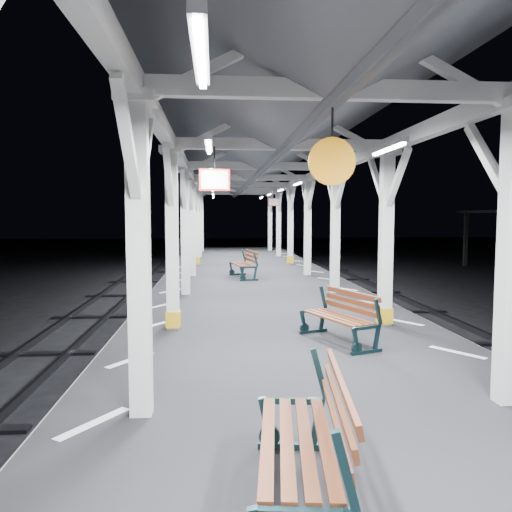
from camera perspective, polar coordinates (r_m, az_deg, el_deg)
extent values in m
plane|color=black|center=(7.91, 4.80, -18.34)|extent=(120.00, 120.00, 0.00)
cube|color=black|center=(7.72, 4.83, -14.93)|extent=(6.00, 50.00, 1.00)
cube|color=silver|center=(7.57, -14.15, -11.45)|extent=(1.00, 48.00, 0.01)
cube|color=silver|center=(8.32, 22.00, -10.18)|extent=(1.00, 48.00, 0.01)
cube|color=silver|center=(5.26, -13.22, -0.80)|extent=(0.22, 0.22, 3.20)
cube|color=silver|center=(5.36, -13.57, 17.15)|extent=(0.40, 0.40, 0.12)
cube|color=silver|center=(5.81, -12.62, 11.08)|extent=(0.10, 0.99, 0.99)
cube|color=silver|center=(4.74, -14.49, 12.54)|extent=(0.10, 0.99, 0.99)
cube|color=silver|center=(9.22, -9.55, 1.57)|extent=(0.22, 0.22, 3.20)
cube|color=silver|center=(9.28, -9.69, 11.86)|extent=(0.40, 0.40, 0.12)
cube|color=gold|center=(9.40, -9.43, -7.10)|extent=(0.26, 0.26, 0.30)
cube|color=silver|center=(9.78, -9.37, 8.49)|extent=(0.10, 0.99, 0.99)
cube|color=silver|center=(8.68, -9.96, 8.97)|extent=(0.10, 0.99, 0.99)
cube|color=silver|center=(13.21, -8.09, 2.51)|extent=(0.22, 0.22, 3.20)
cube|color=silver|center=(13.25, -8.17, 9.71)|extent=(0.40, 0.40, 0.12)
cube|color=silver|center=(13.76, -8.01, 7.39)|extent=(0.10, 0.99, 0.99)
cube|color=silver|center=(12.67, -8.30, 7.62)|extent=(0.10, 0.99, 0.99)
cube|color=silver|center=(17.20, -7.31, 3.02)|extent=(0.22, 0.22, 3.20)
cube|color=silver|center=(17.23, -7.36, 8.54)|extent=(0.40, 0.40, 0.12)
cube|color=silver|center=(17.75, -7.26, 6.78)|extent=(0.10, 0.99, 0.99)
cube|color=silver|center=(16.66, -7.43, 6.92)|extent=(0.10, 0.99, 0.99)
cube|color=silver|center=(21.19, -6.82, 3.33)|extent=(0.22, 0.22, 3.20)
cube|color=silver|center=(21.22, -6.86, 7.82)|extent=(0.40, 0.40, 0.12)
cube|color=gold|center=(21.27, -6.78, -0.50)|extent=(0.26, 0.26, 0.30)
cube|color=silver|center=(21.75, -6.79, 6.39)|extent=(0.10, 0.99, 0.99)
cube|color=silver|center=(20.65, -6.90, 6.49)|extent=(0.10, 0.99, 0.99)
cube|color=silver|center=(25.19, -6.48, 3.54)|extent=(0.22, 0.22, 3.20)
cube|color=silver|center=(25.21, -6.52, 7.32)|extent=(0.40, 0.40, 0.12)
cube|color=silver|center=(25.74, -6.47, 6.13)|extent=(0.10, 0.99, 0.99)
cube|color=silver|center=(24.65, -6.55, 6.19)|extent=(0.10, 0.99, 0.99)
cube|color=silver|center=(29.19, -6.24, 3.70)|extent=(0.22, 0.22, 3.20)
cube|color=silver|center=(29.21, -6.27, 6.96)|extent=(0.40, 0.40, 0.12)
cube|color=silver|center=(29.74, -6.23, 5.93)|extent=(0.10, 0.99, 0.99)
cube|color=silver|center=(28.64, -6.29, 5.98)|extent=(0.10, 0.99, 0.99)
cube|color=silver|center=(6.11, 27.10, -0.43)|extent=(0.22, 0.22, 3.20)
cube|color=silver|center=(6.60, 24.93, 9.99)|extent=(0.10, 0.99, 0.99)
cube|color=silver|center=(9.73, 14.63, 1.65)|extent=(0.22, 0.22, 3.20)
cube|color=silver|center=(9.79, 14.83, 11.39)|extent=(0.40, 0.40, 0.12)
cube|color=gold|center=(9.91, 14.46, -6.58)|extent=(0.26, 0.26, 0.30)
cube|color=silver|center=(10.26, 13.74, 8.24)|extent=(0.10, 0.99, 0.99)
cube|color=silver|center=(9.23, 15.92, 8.61)|extent=(0.10, 0.99, 0.99)
cube|color=silver|center=(13.57, 9.04, 2.56)|extent=(0.22, 0.22, 3.20)
cube|color=silver|center=(13.61, 9.13, 9.56)|extent=(0.40, 0.40, 0.12)
cube|color=silver|center=(14.11, 8.57, 7.32)|extent=(0.10, 0.99, 0.99)
cube|color=silver|center=(13.04, 9.68, 7.52)|extent=(0.10, 0.99, 0.99)
cube|color=silver|center=(17.48, 5.93, 3.06)|extent=(0.22, 0.22, 3.20)
cube|color=silver|center=(17.51, 5.97, 8.49)|extent=(0.40, 0.40, 0.12)
cube|color=silver|center=(18.03, 5.63, 6.76)|extent=(0.10, 0.99, 0.99)
cube|color=silver|center=(16.95, 6.31, 6.89)|extent=(0.10, 0.99, 0.99)
cube|color=silver|center=(21.42, 3.96, 3.37)|extent=(0.22, 0.22, 3.20)
cube|color=silver|center=(21.45, 3.98, 7.80)|extent=(0.40, 0.40, 0.12)
cube|color=gold|center=(21.50, 3.93, -0.42)|extent=(0.26, 0.26, 0.30)
cube|color=silver|center=(21.97, 3.76, 6.40)|extent=(0.10, 0.99, 0.99)
cube|color=silver|center=(20.88, 4.20, 6.49)|extent=(0.10, 0.99, 0.99)
cube|color=silver|center=(25.38, 2.60, 3.58)|extent=(0.22, 0.22, 3.20)
cube|color=silver|center=(25.41, 2.61, 7.32)|extent=(0.40, 0.40, 0.12)
cube|color=silver|center=(25.93, 2.45, 6.14)|extent=(0.10, 0.99, 0.99)
cube|color=silver|center=(24.84, 2.77, 6.21)|extent=(0.10, 0.99, 0.99)
cube|color=silver|center=(29.36, 1.60, 3.73)|extent=(0.22, 0.22, 3.20)
cube|color=silver|center=(29.37, 1.61, 6.97)|extent=(0.40, 0.40, 0.12)
cube|color=silver|center=(29.90, 1.49, 5.95)|extent=(0.10, 0.99, 0.99)
cube|color=silver|center=(28.81, 1.73, 6.00)|extent=(0.10, 0.99, 0.99)
cube|color=silver|center=(7.33, -11.10, 14.73)|extent=(0.18, 48.00, 0.24)
cube|color=silver|center=(7.97, 19.79, 13.73)|extent=(0.18, 48.00, 0.24)
cube|color=silver|center=(5.47, 8.77, 18.27)|extent=(4.20, 0.14, 0.20)
cube|color=silver|center=(9.34, 2.92, 12.61)|extent=(4.20, 0.14, 0.20)
cube|color=silver|center=(13.29, 0.60, 10.25)|extent=(4.20, 0.14, 0.20)
cube|color=silver|center=(17.27, -0.64, 8.97)|extent=(4.20, 0.14, 0.20)
cube|color=silver|center=(21.25, -1.41, 8.17)|extent=(4.20, 0.14, 0.20)
cube|color=silver|center=(25.24, -1.94, 7.62)|extent=(4.20, 0.14, 0.20)
cube|color=silver|center=(29.23, -2.32, 7.22)|extent=(4.20, 0.14, 0.20)
cube|color=silver|center=(7.60, 5.09, 21.56)|extent=(0.16, 48.00, 0.20)
cube|color=#52555B|center=(7.40, -5.47, 18.97)|extent=(2.80, 49.00, 1.45)
cube|color=#52555B|center=(7.82, 14.99, 18.06)|extent=(2.80, 49.00, 1.45)
cube|color=silver|center=(3.33, -6.34, 22.29)|extent=(0.10, 1.35, 0.08)
cube|color=white|center=(3.32, -6.33, 21.47)|extent=(0.05, 1.25, 0.05)
cube|color=silver|center=(7.24, -5.42, 12.67)|extent=(0.10, 1.35, 0.08)
cube|color=white|center=(7.24, -5.42, 12.28)|extent=(0.05, 1.25, 0.05)
cube|color=silver|center=(11.22, -5.17, 9.83)|extent=(0.10, 1.35, 0.08)
cube|color=white|center=(11.22, -5.16, 9.58)|extent=(0.05, 1.25, 0.05)
cube|color=silver|center=(15.21, -5.04, 8.48)|extent=(0.10, 1.35, 0.08)
cube|color=white|center=(15.20, -5.04, 8.29)|extent=(0.05, 1.25, 0.05)
cube|color=silver|center=(19.20, -4.97, 7.69)|extent=(0.10, 1.35, 0.08)
cube|color=white|center=(19.20, -4.97, 7.54)|extent=(0.05, 1.25, 0.05)
cube|color=silver|center=(23.20, -4.93, 7.17)|extent=(0.10, 1.35, 0.08)
cube|color=white|center=(23.19, -4.93, 7.04)|extent=(0.05, 1.25, 0.05)
cube|color=silver|center=(27.19, -4.90, 6.80)|extent=(0.10, 1.35, 0.08)
cube|color=white|center=(27.19, -4.90, 6.70)|extent=(0.05, 1.25, 0.05)
cube|color=silver|center=(7.67, 14.86, 12.09)|extent=(0.10, 1.35, 0.08)
cube|color=white|center=(7.66, 14.85, 11.72)|extent=(0.05, 1.25, 0.05)
cube|color=silver|center=(11.50, 8.09, 9.68)|extent=(0.10, 1.35, 0.08)
cube|color=white|center=(11.49, 8.09, 9.43)|extent=(0.05, 1.25, 0.05)
cube|color=silver|center=(15.41, 4.77, 8.43)|extent=(0.10, 1.35, 0.08)
cube|color=white|center=(15.41, 4.77, 8.24)|extent=(0.05, 1.25, 0.05)
cube|color=silver|center=(19.36, 2.81, 7.67)|extent=(0.10, 1.35, 0.08)
cube|color=white|center=(19.36, 2.81, 7.52)|extent=(0.05, 1.25, 0.05)
cube|color=silver|center=(23.33, 1.52, 7.17)|extent=(0.10, 1.35, 0.08)
cube|color=white|center=(23.33, 1.52, 7.05)|extent=(0.05, 1.25, 0.05)
cube|color=silver|center=(27.31, 0.61, 6.81)|extent=(0.10, 1.35, 0.08)
cube|color=white|center=(27.31, 0.61, 6.70)|extent=(0.05, 1.25, 0.05)
cylinder|color=black|center=(5.40, 8.72, 14.86)|extent=(0.02, 0.02, 0.30)
cylinder|color=orange|center=(5.34, 8.67, 10.64)|extent=(0.50, 0.04, 0.50)
cylinder|color=black|center=(8.25, -4.78, 11.14)|extent=(0.02, 0.02, 0.36)
cube|color=red|center=(8.22, -4.76, 8.68)|extent=(0.50, 0.03, 0.35)
cube|color=white|center=(8.22, -4.76, 8.68)|extent=(0.44, 0.04, 0.29)
cylinder|color=black|center=(22.02, 2.04, 7.11)|extent=(0.02, 0.02, 0.36)
cube|color=red|center=(22.01, 2.04, 6.18)|extent=(0.50, 0.03, 0.35)
cube|color=white|center=(22.01, 2.04, 6.18)|extent=(0.44, 0.05, 0.29)
cube|color=black|center=(32.94, 22.84, 1.82)|extent=(0.20, 0.20, 3.30)
sphere|color=silver|center=(32.91, 22.93, 4.55)|extent=(0.20, 0.20, 0.20)
cube|color=black|center=(3.00, 10.21, -23.01)|extent=(0.18, 0.07, 0.46)
cube|color=black|center=(4.77, 4.23, -20.88)|extent=(0.63, 0.14, 0.06)
cube|color=black|center=(4.69, 1.27, -18.57)|extent=(0.17, 0.07, 0.48)
cube|color=black|center=(4.70, 6.94, -18.53)|extent=(0.15, 0.07, 0.49)
cube|color=black|center=(4.54, 7.27, -13.17)|extent=(0.18, 0.07, 0.46)
cube|color=brown|center=(3.83, 1.35, -20.35)|extent=(0.29, 1.59, 0.04)
cube|color=brown|center=(3.83, 3.52, -20.36)|extent=(0.29, 1.59, 0.04)
cube|color=brown|center=(3.83, 5.70, -20.34)|extent=(0.29, 1.59, 0.04)
cube|color=brown|center=(3.84, 7.86, -20.29)|extent=(0.29, 1.59, 0.04)
cube|color=brown|center=(3.79, 9.05, -18.24)|extent=(0.25, 1.59, 0.10)
cube|color=brown|center=(3.74, 9.41, -16.31)|extent=(0.25, 1.59, 0.10)
cube|color=brown|center=(3.70, 9.77, -14.33)|extent=(0.25, 1.59, 0.10)
cube|color=black|center=(7.86, 12.53, -10.65)|extent=(0.54, 0.26, 0.06)
cube|color=black|center=(7.69, 11.34, -9.54)|extent=(0.15, 0.10, 0.43)
cube|color=black|center=(7.92, 13.62, -9.14)|extent=(0.14, 0.09, 0.43)
cube|color=black|center=(7.85, 13.78, -6.21)|extent=(0.16, 0.10, 0.41)
cube|color=black|center=(9.03, 6.56, -8.55)|extent=(0.54, 0.26, 0.06)
cube|color=black|center=(8.88, 5.45, -7.52)|extent=(0.15, 0.10, 0.43)
cube|color=black|center=(9.09, 7.57, -7.26)|extent=(0.14, 0.09, 0.43)
cube|color=black|center=(9.03, 7.70, -4.70)|extent=(0.16, 0.10, 0.41)
cube|color=brown|center=(8.24, 8.30, -7.06)|extent=(0.59, 1.35, 0.03)
cube|color=brown|center=(8.31, 8.99, -6.98)|extent=(0.59, 1.35, 0.03)
cube|color=brown|center=(8.38, 9.68, -6.89)|extent=(0.59, 1.35, 0.03)
cube|color=brown|center=(8.45, 10.35, -6.80)|extent=(0.59, 1.35, 0.03)
cube|color=brown|center=(8.46, 10.72, -5.89)|extent=(0.56, 1.34, 0.09)
cube|color=brown|center=(8.45, 10.84, -5.07)|extent=(0.56, 1.34, 0.09)
cube|color=brown|center=(8.44, 10.95, -4.25)|extent=(0.56, 1.34, 0.09)
cube|color=black|center=(15.86, -0.81, -2.78)|extent=(0.61, 0.17, 0.06)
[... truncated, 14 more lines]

